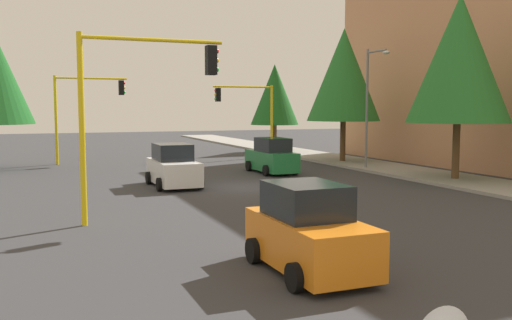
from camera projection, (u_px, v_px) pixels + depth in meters
ground_plane at (243, 187)px, 25.60m from camera, size 120.00×120.00×0.00m
sidewalk_kerb at (375, 166)px, 34.11m from camera, size 80.00×4.00×0.15m
lane_arrow_near at (292, 255)px, 13.85m from camera, size 2.40×1.10×1.10m
apartment_block at (509, 36)px, 34.18m from camera, size 24.29×9.30×16.07m
traffic_signal_far_right at (85, 102)px, 36.05m from camera, size 0.36×4.59×5.68m
traffic_signal_near_right at (139, 91)px, 17.54m from camera, size 0.36×4.59×5.93m
traffic_signal_far_left at (248, 106)px, 40.27m from camera, size 0.36×4.59×5.27m
street_lamp_curbside at (371, 95)px, 31.94m from camera, size 2.15×0.28×7.00m
tree_roadside_far at (275, 95)px, 45.32m from camera, size 3.92×3.92×7.15m
tree_roadside_near at (459, 59)px, 27.08m from camera, size 4.97×4.97×9.12m
tree_roadside_mid at (344, 75)px, 36.16m from camera, size 4.77×4.77×8.74m
car_white at (173, 167)px, 25.77m from camera, size 3.98×2.07×1.98m
car_orange at (309, 232)px, 12.37m from camera, size 3.61×2.00×1.98m
car_green at (272, 157)px, 31.04m from camera, size 4.13×1.92×1.98m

